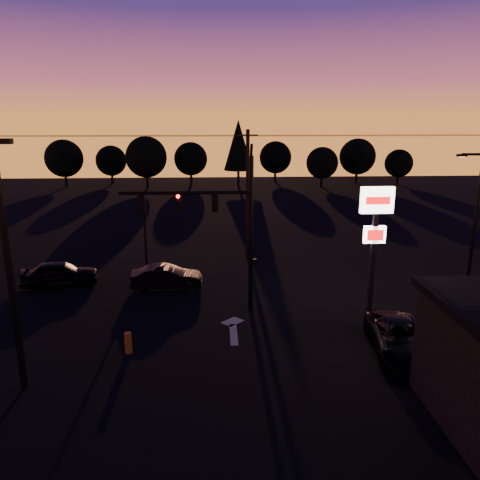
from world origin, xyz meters
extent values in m
plane|color=black|center=(0.00, 0.00, 0.00)|extent=(120.00, 120.00, 0.00)
cube|color=beige|center=(0.50, 1.00, 0.01)|extent=(0.35, 2.20, 0.01)
cube|color=beige|center=(0.50, 2.40, 0.01)|extent=(1.20, 1.20, 0.01)
cylinder|color=black|center=(1.50, 4.00, 4.00)|extent=(0.24, 0.24, 8.00)
cylinder|color=black|center=(1.50, 4.00, 8.20)|extent=(0.14, 0.52, 0.76)
cylinder|color=black|center=(-1.75, 4.00, 6.20)|extent=(6.50, 0.16, 0.16)
cube|color=black|center=(-0.30, 4.00, 5.70)|extent=(0.32, 0.22, 0.95)
sphere|color=black|center=(-0.30, 3.87, 6.05)|extent=(0.18, 0.18, 0.18)
sphere|color=black|center=(-0.30, 3.87, 5.75)|extent=(0.18, 0.18, 0.18)
sphere|color=black|center=(-0.30, 3.87, 5.45)|extent=(0.18, 0.18, 0.18)
cube|color=black|center=(-2.10, 4.00, 5.70)|extent=(0.32, 0.22, 0.95)
sphere|color=#FF0705|center=(-2.10, 3.87, 6.05)|extent=(0.18, 0.18, 0.18)
sphere|color=black|center=(-2.10, 3.87, 5.75)|extent=(0.18, 0.18, 0.18)
sphere|color=black|center=(-2.10, 3.87, 5.45)|extent=(0.18, 0.18, 0.18)
cube|color=black|center=(-3.90, 4.00, 5.70)|extent=(0.32, 0.22, 0.95)
sphere|color=black|center=(-3.90, 3.87, 6.05)|extent=(0.18, 0.18, 0.18)
sphere|color=black|center=(-3.90, 3.87, 5.75)|extent=(0.18, 0.18, 0.18)
sphere|color=black|center=(-3.90, 3.87, 5.45)|extent=(0.18, 0.18, 0.18)
cube|color=black|center=(1.68, 4.00, 2.60)|extent=(0.22, 0.18, 0.28)
cylinder|color=black|center=(-5.00, 11.50, 1.80)|extent=(0.14, 0.14, 3.60)
cube|color=black|center=(-5.00, 11.50, 3.90)|extent=(0.30, 0.20, 0.90)
sphere|color=#FF0705|center=(-5.00, 11.38, 4.22)|extent=(0.18, 0.18, 0.18)
sphere|color=black|center=(-5.00, 11.38, 3.94)|extent=(0.18, 0.18, 0.18)
sphere|color=black|center=(-5.00, 11.38, 3.66)|extent=(0.18, 0.18, 0.18)
cube|color=black|center=(-7.50, -3.00, 4.50)|extent=(0.18, 0.18, 9.00)
cube|color=black|center=(-7.15, -3.00, 9.05)|extent=(0.55, 0.30, 0.18)
cube|color=black|center=(7.00, 1.50, 3.20)|extent=(0.22, 0.22, 6.40)
cube|color=white|center=(7.00, 1.50, 6.20)|extent=(1.50, 0.25, 1.20)
cube|color=red|center=(7.00, 1.36, 6.20)|extent=(1.10, 0.02, 0.35)
cube|color=white|center=(7.00, 1.50, 4.60)|extent=(1.00, 0.22, 0.80)
cube|color=red|center=(7.00, 1.37, 4.60)|extent=(0.75, 0.02, 0.50)
cylinder|color=black|center=(14.00, 5.50, 4.00)|extent=(0.20, 0.20, 8.00)
cylinder|color=black|center=(13.40, 5.50, 7.90)|extent=(1.20, 0.14, 0.14)
cube|color=black|center=(12.80, 5.50, 7.85)|extent=(0.50, 0.22, 0.14)
plane|color=#FFB759|center=(12.80, 5.50, 7.77)|extent=(0.35, 0.35, 0.00)
cylinder|color=black|center=(2.00, 14.00, 4.50)|extent=(0.26, 0.26, 9.00)
cube|color=black|center=(2.00, 14.00, 8.60)|extent=(1.40, 0.10, 0.10)
cylinder|color=black|center=(-7.00, 13.40, 8.55)|extent=(18.00, 0.02, 0.02)
cylinder|color=black|center=(-7.00, 14.00, 8.60)|extent=(18.00, 0.02, 0.02)
cylinder|color=black|center=(-7.00, 14.60, 8.55)|extent=(18.00, 0.02, 0.02)
cylinder|color=black|center=(11.00, 13.40, 8.55)|extent=(18.00, 0.02, 0.02)
cylinder|color=black|center=(11.00, 14.00, 8.60)|extent=(18.00, 0.02, 0.02)
cylinder|color=black|center=(11.00, 14.60, 8.55)|extent=(18.00, 0.02, 0.02)
cube|color=black|center=(9.00, -3.48, 1.40)|extent=(2.20, 0.05, 1.60)
cylinder|color=#A66617|center=(-4.07, -0.50, 0.46)|extent=(0.31, 0.31, 0.92)
cylinder|color=black|center=(-22.00, 50.00, 0.81)|extent=(0.36, 0.36, 1.62)
sphere|color=black|center=(-22.00, 50.00, 4.06)|extent=(5.36, 5.36, 5.36)
cylinder|color=black|center=(-16.00, 53.00, 0.69)|extent=(0.36, 0.36, 1.38)
sphere|color=black|center=(-16.00, 53.00, 3.44)|extent=(4.54, 4.54, 4.54)
cylinder|color=black|center=(-10.00, 48.00, 0.88)|extent=(0.36, 0.36, 1.75)
sphere|color=black|center=(-10.00, 48.00, 4.38)|extent=(5.77, 5.78, 5.78)
cylinder|color=black|center=(-4.00, 52.00, 0.75)|extent=(0.36, 0.36, 1.50)
sphere|color=black|center=(-4.00, 52.00, 3.75)|extent=(4.95, 4.95, 4.95)
cylinder|color=black|center=(3.00, 49.00, 1.19)|extent=(0.36, 0.36, 2.38)
cone|color=black|center=(3.00, 49.00, 5.94)|extent=(4.18, 4.18, 7.12)
cylinder|color=black|center=(9.00, 54.00, 0.75)|extent=(0.36, 0.36, 1.50)
sphere|color=black|center=(9.00, 54.00, 3.75)|extent=(4.95, 4.95, 4.95)
cylinder|color=black|center=(15.00, 48.00, 0.69)|extent=(0.36, 0.36, 1.38)
sphere|color=black|center=(15.00, 48.00, 3.44)|extent=(4.54, 4.54, 4.54)
cylinder|color=black|center=(21.00, 51.00, 0.81)|extent=(0.36, 0.36, 1.62)
sphere|color=black|center=(21.00, 51.00, 4.06)|extent=(5.36, 5.36, 5.36)
cylinder|color=black|center=(27.00, 50.00, 0.62)|extent=(0.36, 0.36, 1.25)
sphere|color=black|center=(27.00, 50.00, 3.12)|extent=(4.12, 4.12, 4.12)
imported|color=black|center=(-9.62, 8.08, 0.75)|extent=(4.69, 2.63, 1.51)
imported|color=black|center=(-3.23, 7.32, 0.68)|extent=(4.18, 1.53, 1.37)
imported|color=black|center=(7.53, -1.09, 0.68)|extent=(2.81, 5.14, 1.36)
camera|label=1|loc=(-0.22, -18.93, 9.82)|focal=35.00mm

